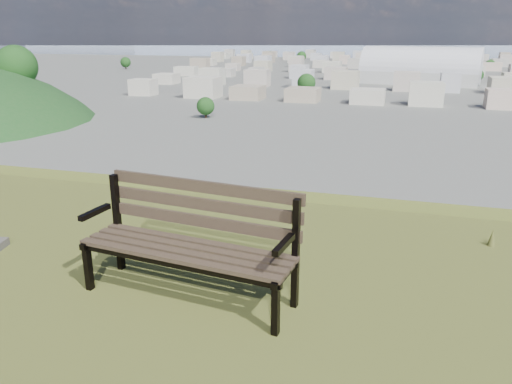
% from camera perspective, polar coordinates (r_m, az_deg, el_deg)
% --- Properties ---
extents(park_bench, '(1.82, 0.78, 0.92)m').
position_cam_1_polar(park_bench, '(4.09, -7.32, -4.90)').
color(park_bench, '#443827').
rests_on(park_bench, hilltop_mesa).
extents(arena, '(64.04, 35.81, 25.54)m').
position_cam_1_polar(arena, '(290.29, 18.20, 12.86)').
color(arena, beige).
rests_on(arena, ground).
extents(city_blocks, '(395.00, 361.00, 7.00)m').
position_cam_1_polar(city_blocks, '(397.14, 16.50, 13.78)').
color(city_blocks, beige).
rests_on(city_blocks, ground).
extents(city_trees, '(406.52, 387.20, 9.98)m').
position_cam_1_polar(city_trees, '(322.96, 11.59, 13.58)').
color(city_trees, '#312218').
rests_on(city_trees, ground).
extents(bay_water, '(2400.00, 700.00, 0.12)m').
position_cam_1_polar(bay_water, '(902.39, 16.77, 15.45)').
color(bay_water, '#889CAE').
rests_on(bay_water, ground).
extents(far_hills, '(2050.00, 340.00, 60.00)m').
position_cam_1_polar(far_hills, '(1406.29, 14.36, 17.30)').
color(far_hills, '#8891A9').
rests_on(far_hills, ground).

